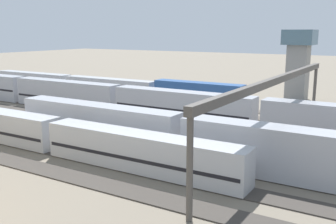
{
  "coord_description": "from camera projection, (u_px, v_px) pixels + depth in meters",
  "views": [
    {
      "loc": [
        -29.67,
        46.31,
        13.95
      ],
      "look_at": [
        -0.73,
        -1.51,
        2.5
      ],
      "focal_mm": 42.2,
      "sensor_mm": 36.0,
      "label": 1
    }
  ],
  "objects": [
    {
      "name": "track_bed_0",
      "position": [
        216.0,
        107.0,
        73.42
      ],
      "size": [
        140.0,
        2.8,
        0.12
      ],
      "primitive_type": "cube",
      "color": "#4C443D",
      "rests_on": "ground_plane"
    },
    {
      "name": "track_bed_2",
      "position": [
        191.0,
        117.0,
        65.04
      ],
      "size": [
        140.0,
        2.8,
        0.12
      ],
      "primitive_type": "cube",
      "color": "#3D3833",
      "rests_on": "ground_plane"
    },
    {
      "name": "track_bed_6",
      "position": [
        114.0,
        147.0,
        48.27
      ],
      "size": [
        140.0,
        2.8,
        0.12
      ],
      "primitive_type": "cube",
      "color": "#3D3833",
      "rests_on": "ground_plane"
    },
    {
      "name": "signal_gantry",
      "position": [
        278.0,
        84.0,
        46.54
      ],
      "size": [
        0.7,
        45.0,
        8.8
      ],
      "color": "#4C4742",
      "rests_on": "ground_plane"
    },
    {
      "name": "ground_plane",
      "position": [
        158.0,
        130.0,
        56.67
      ],
      "size": [
        400.0,
        400.0,
        0.0
      ],
      "primitive_type": "plane",
      "color": "#756B5B"
    },
    {
      "name": "track_bed_8",
      "position": [
        52.0,
        171.0,
        39.89
      ],
      "size": [
        140.0,
        2.8,
        0.12
      ],
      "primitive_type": "cube",
      "color": "#3D3833",
      "rests_on": "ground_plane"
    },
    {
      "name": "track_bed_4",
      "position": [
        158.0,
        130.0,
        56.66
      ],
      "size": [
        140.0,
        2.8,
        0.12
      ],
      "primitive_type": "cube",
      "color": "#3D3833",
      "rests_on": "ground_plane"
    },
    {
      "name": "track_bed_5",
      "position": [
        138.0,
        138.0,
        52.46
      ],
      "size": [
        140.0,
        2.8,
        0.12
      ],
      "primitive_type": "cube",
      "color": "#4C443D",
      "rests_on": "ground_plane"
    },
    {
      "name": "control_tower",
      "position": [
        298.0,
        59.0,
        80.51
      ],
      "size": [
        6.0,
        6.0,
        14.29
      ],
      "color": "gray",
      "rests_on": "ground_plane"
    },
    {
      "name": "train_on_track_6",
      "position": [
        295.0,
        155.0,
        36.8
      ],
      "size": [
        71.4,
        3.0,
        5.0
      ],
      "color": "#A8AAB2",
      "rests_on": "ground_plane"
    },
    {
      "name": "track_bed_1",
      "position": [
        204.0,
        112.0,
        69.23
      ],
      "size": [
        140.0,
        2.8,
        0.12
      ],
      "primitive_type": "cube",
      "color": "#4C443D",
      "rests_on": "ground_plane"
    },
    {
      "name": "train_on_track_3",
      "position": [
        182.0,
        108.0,
        59.82
      ],
      "size": [
        119.8,
        3.06,
        5.0
      ],
      "color": "#A8AAB2",
      "rests_on": "ground_plane"
    },
    {
      "name": "track_bed_3",
      "position": [
        176.0,
        123.0,
        60.85
      ],
      "size": [
        140.0,
        2.8,
        0.12
      ],
      "primitive_type": "cube",
      "color": "#4C443D",
      "rests_on": "ground_plane"
    },
    {
      "name": "train_on_track_0",
      "position": [
        104.0,
        86.0,
        86.7
      ],
      "size": [
        66.4,
        3.0,
        4.4
      ],
      "color": "#285193",
      "rests_on": "ground_plane"
    },
    {
      "name": "track_bed_7",
      "position": [
        86.0,
        158.0,
        44.08
      ],
      "size": [
        140.0,
        2.8,
        0.12
      ],
      "primitive_type": "cube",
      "color": "#3D3833",
      "rests_on": "ground_plane"
    }
  ]
}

